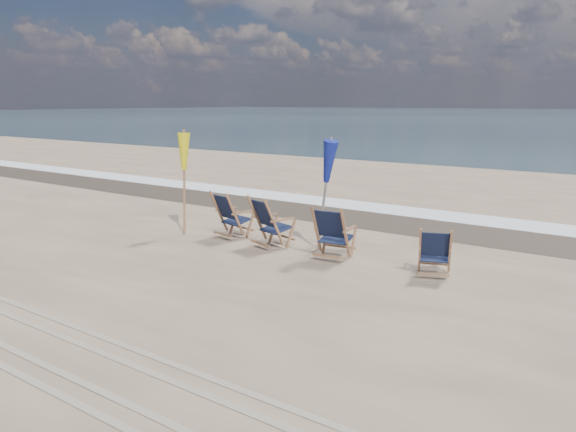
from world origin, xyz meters
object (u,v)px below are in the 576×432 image
object	(u,v)px
beach_chair_0	(235,217)
beach_chair_2	(345,235)
umbrella_blue	(324,165)
beach_chair_1	(274,225)
beach_chair_3	(450,253)
umbrella_yellow	(183,157)

from	to	relation	value
beach_chair_0	beach_chair_2	xyz separation A→B (m)	(2.87, -0.09, 0.01)
beach_chair_2	umbrella_blue	bearing A→B (deg)	-37.73
beach_chair_1	beach_chair_3	distance (m)	3.67
beach_chair_1	beach_chair_2	size ratio (longest dim) A/B	1.02
beach_chair_0	beach_chair_1	size ratio (longest dim) A/B	0.97
beach_chair_1	umbrella_blue	bearing A→B (deg)	-130.63
beach_chair_1	beach_chair_2	distance (m)	1.64
beach_chair_2	beach_chair_3	world-z (taller)	beach_chair_2
beach_chair_0	umbrella_yellow	distance (m)	1.89
beach_chair_3	umbrella_blue	distance (m)	3.11
beach_chair_0	beach_chair_1	distance (m)	1.25
beach_chair_3	umbrella_yellow	bearing A→B (deg)	-19.22
beach_chair_2	umbrella_blue	distance (m)	1.53
beach_chair_0	beach_chair_2	bearing A→B (deg)	-170.83
beach_chair_1	umbrella_yellow	distance (m)	2.91
beach_chair_1	beach_chair_2	bearing A→B (deg)	-159.50
beach_chair_0	beach_chair_3	world-z (taller)	beach_chair_0
umbrella_yellow	beach_chair_2	bearing A→B (deg)	1.10
beach_chair_2	umbrella_yellow	size ratio (longest dim) A/B	0.47
umbrella_blue	beach_chair_0	bearing A→B (deg)	-170.38
beach_chair_1	beach_chair_2	world-z (taller)	beach_chair_1
umbrella_yellow	umbrella_blue	xyz separation A→B (m)	(3.50, 0.53, -0.02)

